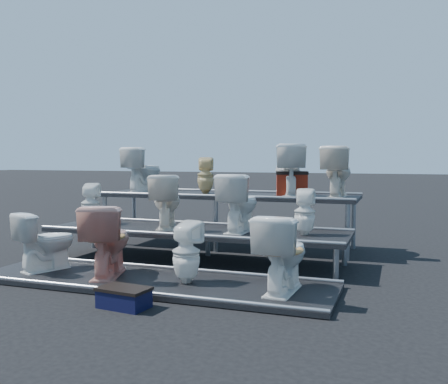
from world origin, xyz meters
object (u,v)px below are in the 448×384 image
(toilet_7, at_px, (305,212))
(toilet_11, at_px, (337,172))
(toilet_9, at_px, (206,175))
(toilet_10, at_px, (288,170))
(toilet_3, at_px, (282,253))
(toilet_8, at_px, (143,170))
(toilet_6, at_px, (239,203))
(step_stool, at_px, (124,299))
(toilet_4, at_px, (91,204))
(toilet_5, at_px, (166,201))
(toilet_2, at_px, (186,252))
(toilet_1, at_px, (107,240))
(red_crate, at_px, (292,185))
(toilet_0, at_px, (46,241))

(toilet_7, height_order, toilet_11, toilet_11)
(toilet_7, distance_m, toilet_9, 2.32)
(toilet_9, distance_m, toilet_10, 1.38)
(toilet_3, height_order, toilet_8, toilet_8)
(toilet_6, bearing_deg, step_stool, 78.59)
(toilet_4, xyz_separation_m, toilet_10, (2.71, 1.30, 0.49))
(toilet_6, relative_size, toilet_10, 0.98)
(toilet_5, distance_m, toilet_10, 2.00)
(toilet_7, bearing_deg, toilet_6, -5.13)
(toilet_11, height_order, step_stool, toilet_11)
(step_stool, bearing_deg, toilet_2, 79.09)
(toilet_8, relative_size, toilet_11, 1.00)
(toilet_1, xyz_separation_m, red_crate, (1.66, 2.58, 0.54))
(toilet_6, bearing_deg, toilet_3, 125.27)
(toilet_2, bearing_deg, toilet_10, -95.82)
(toilet_5, bearing_deg, toilet_10, -158.41)
(toilet_9, bearing_deg, toilet_1, 67.39)
(toilet_0, height_order, toilet_9, toilet_9)
(toilet_8, distance_m, toilet_9, 1.15)
(toilet_3, distance_m, toilet_5, 2.39)
(toilet_1, bearing_deg, toilet_4, -66.63)
(toilet_6, relative_size, toilet_8, 1.02)
(toilet_0, bearing_deg, red_crate, -113.07)
(toilet_8, bearing_deg, toilet_5, 138.91)
(toilet_2, distance_m, toilet_7, 1.73)
(red_crate, bearing_deg, toilet_11, -12.95)
(toilet_3, relative_size, toilet_11, 1.07)
(toilet_2, relative_size, toilet_7, 1.15)
(toilet_0, bearing_deg, toilet_1, -158.53)
(toilet_7, bearing_deg, toilet_5, -5.13)
(toilet_1, xyz_separation_m, toilet_7, (2.09, 1.30, 0.27))
(toilet_6, height_order, toilet_11, toilet_11)
(toilet_3, bearing_deg, toilet_1, 3.33)
(toilet_3, distance_m, toilet_9, 3.29)
(toilet_5, xyz_separation_m, toilet_7, (1.97, 0.00, -0.08))
(toilet_6, bearing_deg, red_crate, -108.12)
(toilet_0, relative_size, step_stool, 1.53)
(toilet_7, bearing_deg, toilet_8, -28.36)
(toilet_1, bearing_deg, toilet_5, -112.91)
(toilet_3, bearing_deg, step_stool, 35.90)
(toilet_4, distance_m, toilet_5, 1.25)
(toilet_0, bearing_deg, toilet_2, -158.53)
(toilet_1, distance_m, toilet_8, 2.86)
(toilet_9, bearing_deg, step_stool, 80.65)
(toilet_0, height_order, toilet_3, toilet_3)
(toilet_3, distance_m, toilet_4, 3.48)
(toilet_1, relative_size, toilet_3, 1.05)
(toilet_6, xyz_separation_m, toilet_11, (1.12, 1.30, 0.39))
(toilet_0, xyz_separation_m, toilet_11, (3.22, 2.60, 0.82))
(toilet_3, bearing_deg, toilet_8, -37.27)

